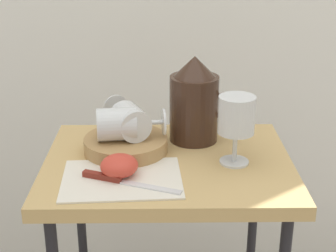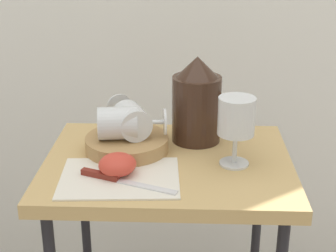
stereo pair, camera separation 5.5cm
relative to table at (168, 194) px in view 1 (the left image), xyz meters
name	(u,v)px [view 1 (the left image)]	position (x,y,z in m)	size (l,w,h in m)	color
table	(168,194)	(0.00, 0.00, 0.00)	(0.55, 0.42, 0.74)	tan
linen_napkin	(122,179)	(-0.10, -0.09, 0.09)	(0.24, 0.18, 0.00)	silver
basket_tray	(126,145)	(-0.10, 0.04, 0.10)	(0.19, 0.19, 0.04)	#AD8451
pitcher	(194,107)	(0.06, 0.11, 0.17)	(0.17, 0.12, 0.21)	#382319
wine_glass_upright	(236,119)	(0.14, -0.02, 0.19)	(0.08, 0.08, 0.15)	silver
wine_glass_tipped_near	(129,121)	(-0.09, 0.05, 0.16)	(0.12, 0.16, 0.07)	silver
wine_glass_tipped_far	(119,124)	(-0.11, 0.03, 0.16)	(0.16, 0.09, 0.07)	silver
apple_half_left	(119,166)	(-0.10, -0.08, 0.11)	(0.08, 0.08, 0.04)	#CC3D2D
apple_half_right	(119,165)	(-0.10, -0.08, 0.11)	(0.08, 0.08, 0.04)	#CC3D2D
knife	(116,180)	(-0.10, -0.11, 0.09)	(0.20, 0.09, 0.01)	silver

